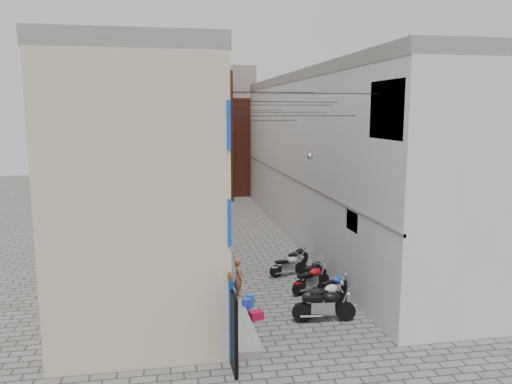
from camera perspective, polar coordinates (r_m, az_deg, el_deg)
ground at (r=15.31m, az=7.07°, el=-17.89°), size 90.00×90.00×0.00m
plinth at (r=26.94m, az=-5.50°, el=-5.52°), size 0.90×26.00×0.25m
building_left at (r=26.05m, az=-12.08°, el=3.59°), size 5.10×27.00×9.00m
building_right at (r=27.66m, az=9.10°, el=4.01°), size 5.94×26.00×9.00m
building_far_brick_left at (r=41.08m, az=-7.36°, el=6.40°), size 6.00×6.00×10.00m
building_far_brick_right at (r=43.68m, az=-0.88°, el=5.32°), size 5.00×6.00×8.00m
building_far_concrete at (r=47.19m, az=-5.32°, el=7.39°), size 8.00×5.00×11.00m
far_shopfront at (r=38.83m, az=-4.07°, el=0.66°), size 2.00×0.30×2.40m
overhead_wires at (r=21.04m, az=1.14°, el=9.66°), size 5.80×13.02×1.32m
motorcycle_a at (r=17.15m, az=7.79°, el=-12.55°), size 2.21×0.91×1.24m
motorcycle_b at (r=17.92m, az=8.08°, el=-11.70°), size 2.09×1.52×1.17m
motorcycle_c at (r=19.14m, az=8.87°, el=-10.53°), size 1.86×1.44×1.06m
motorcycle_d at (r=19.75m, az=6.34°, el=-9.75°), size 1.98×1.46×1.11m
motorcycle_e at (r=20.77m, az=6.61°, el=-8.91°), size 1.75×1.58×1.04m
motorcycle_f at (r=21.52m, az=3.75°, el=-8.27°), size 1.80×0.86×1.00m
motorcycle_g at (r=22.78m, az=4.75°, el=-7.30°), size 1.63×1.55×0.99m
person_a at (r=18.39m, az=-2.04°, el=-9.74°), size 0.40×0.57×1.47m
person_b at (r=20.68m, az=-3.73°, el=-7.31°), size 1.00×1.03×1.67m
water_jug_near at (r=17.88m, az=-1.13°, el=-12.83°), size 0.37×0.37×0.50m
water_jug_far at (r=18.33m, az=-0.66°, el=-12.30°), size 0.36×0.36×0.47m
red_crate at (r=17.38m, az=0.01°, el=-13.89°), size 0.51×0.44×0.27m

